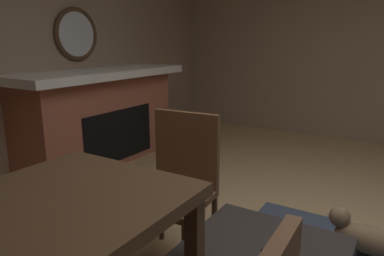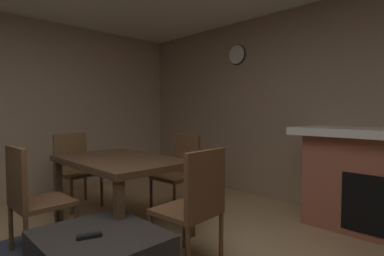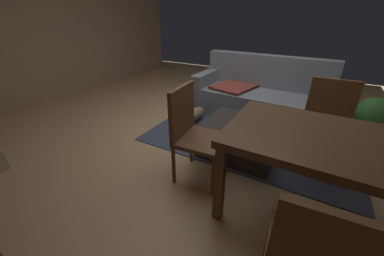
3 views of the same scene
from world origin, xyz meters
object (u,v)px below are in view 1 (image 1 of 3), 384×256
object	(u,v)px
fireplace	(100,116)
dining_table	(7,245)
round_wall_mirror	(76,34)
dining_chair_west	(178,179)
small_dog	(370,238)

from	to	relation	value
fireplace	dining_table	xyz separation A→B (m)	(2.16, 1.78, 0.12)
round_wall_mirror	dining_chair_west	xyz separation A→B (m)	(1.06, 2.06, -0.90)
round_wall_mirror	dining_chair_west	bearing A→B (deg)	62.71
dining_chair_west	small_dog	bearing A→B (deg)	119.02
dining_table	round_wall_mirror	bearing A→B (deg)	-136.24
dining_chair_west	round_wall_mirror	bearing A→B (deg)	-117.29
small_dog	fireplace	bearing A→B (deg)	-99.63
dining_table	small_dog	bearing A→B (deg)	148.14
fireplace	small_dog	world-z (taller)	fireplace
round_wall_mirror	dining_table	xyz separation A→B (m)	(2.16, 2.07, -0.77)
dining_chair_west	small_dog	size ratio (longest dim) A/B	1.74
fireplace	round_wall_mirror	distance (m)	0.94
round_wall_mirror	dining_chair_west	distance (m)	2.49
fireplace	small_dog	size ratio (longest dim) A/B	3.91
fireplace	dining_chair_west	xyz separation A→B (m)	(1.06, 1.77, -0.01)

